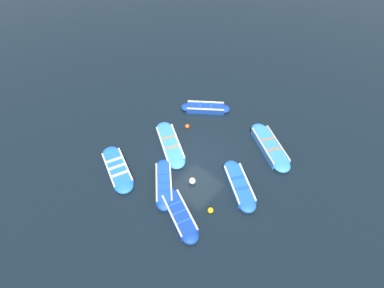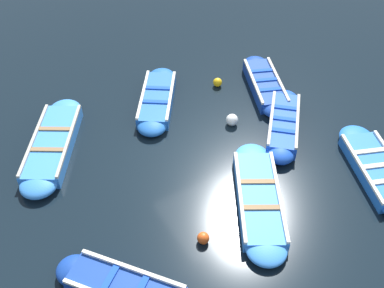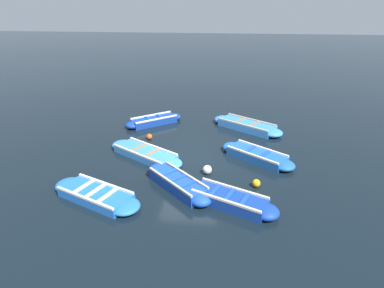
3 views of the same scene
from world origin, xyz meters
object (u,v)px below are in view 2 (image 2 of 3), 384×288
object	(u,v)px
boat_far_corner	(259,198)
boat_near_quay	(157,100)
boat_alongside	(265,85)
buoy_yellow_far	(218,82)
buoy_white_drifting	(232,120)
boat_broadside	(283,124)
boat_inner_gap	(53,144)
boat_tucked	(377,170)
buoy_orange_near	(203,238)

from	to	relation	value
boat_far_corner	boat_near_quay	xyz separation A→B (m)	(-4.69, -0.31, 0.03)
boat_alongside	buoy_yellow_far	xyz separation A→B (m)	(-0.94, -1.17, -0.04)
buoy_white_drifting	boat_broadside	bearing A→B (deg)	49.67
boat_inner_gap	boat_far_corner	bearing A→B (deg)	39.70
boat_tucked	boat_alongside	xyz separation A→B (m)	(-4.41, -0.22, 0.03)
boat_broadside	buoy_white_drifting	distance (m)	1.47
buoy_orange_near	boat_far_corner	bearing A→B (deg)	98.66
boat_near_quay	buoy_white_drifting	size ratio (longest dim) A/B	9.09
boat_tucked	buoy_yellow_far	xyz separation A→B (m)	(-5.35, -1.39, -0.01)
boat_tucked	buoy_yellow_far	bearing A→B (deg)	-165.40
boat_alongside	buoy_yellow_far	bearing A→B (deg)	-128.86
buoy_orange_near	buoy_white_drifting	distance (m)	4.16
boat_near_quay	buoy_white_drifting	xyz separation A→B (m)	(1.96, 1.41, -0.00)
buoy_yellow_far	boat_tucked	bearing A→B (deg)	14.60
boat_inner_gap	buoy_orange_near	world-z (taller)	boat_inner_gap
buoy_yellow_far	buoy_white_drifting	distance (m)	1.92
boat_far_corner	boat_near_quay	distance (m)	4.70
boat_tucked	buoy_orange_near	bearing A→B (deg)	-96.40
boat_tucked	boat_alongside	size ratio (longest dim) A/B	1.09
boat_broadside	buoy_orange_near	xyz separation A→B (m)	(2.05, -4.00, -0.06)
buoy_orange_near	buoy_yellow_far	xyz separation A→B (m)	(-4.79, 3.57, 0.00)
boat_far_corner	buoy_orange_near	size ratio (longest dim) A/B	13.42
buoy_orange_near	buoy_white_drifting	world-z (taller)	buoy_white_drifting
boat_tucked	buoy_white_drifting	size ratio (longest dim) A/B	10.15
boat_near_quay	buoy_yellow_far	world-z (taller)	boat_near_quay
buoy_orange_near	boat_alongside	bearing A→B (deg)	129.09
boat_far_corner	buoy_yellow_far	distance (m)	4.87
boat_far_corner	boat_broadside	bearing A→B (deg)	128.60
boat_far_corner	buoy_white_drifting	world-z (taller)	boat_far_corner
boat_inner_gap	buoy_orange_near	distance (m)	5.06
boat_tucked	buoy_yellow_far	size ratio (longest dim) A/B	12.39
boat_tucked	boat_inner_gap	world-z (taller)	boat_inner_gap
buoy_orange_near	boat_broadside	bearing A→B (deg)	117.13
boat_far_corner	boat_alongside	bearing A→B (deg)	140.33
boat_near_quay	boat_broadside	size ratio (longest dim) A/B	1.13
boat_far_corner	boat_inner_gap	distance (m)	5.75
boat_alongside	buoy_orange_near	xyz separation A→B (m)	(3.85, -4.74, -0.05)
buoy_white_drifting	boat_near_quay	bearing A→B (deg)	-144.19
boat_alongside	boat_near_quay	bearing A→B (deg)	-108.73
buoy_orange_near	buoy_yellow_far	bearing A→B (deg)	143.35
boat_tucked	boat_far_corner	bearing A→B (deg)	-104.51
boat_near_quay	buoy_yellow_far	xyz separation A→B (m)	(0.17, 2.10, -0.03)
boat_tucked	boat_inner_gap	size ratio (longest dim) A/B	0.94
boat_broadside	boat_alongside	bearing A→B (deg)	157.64
buoy_yellow_far	buoy_orange_near	bearing A→B (deg)	-36.65
boat_tucked	boat_far_corner	xyz separation A→B (m)	(-0.83, -3.19, -0.01)
boat_broadside	buoy_orange_near	world-z (taller)	boat_broadside
boat_near_quay	buoy_yellow_far	size ratio (longest dim) A/B	11.09
buoy_orange_near	buoy_yellow_far	distance (m)	5.97
buoy_orange_near	buoy_yellow_far	size ratio (longest dim) A/B	0.97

